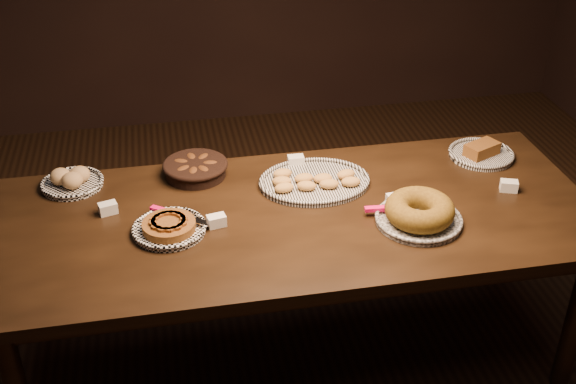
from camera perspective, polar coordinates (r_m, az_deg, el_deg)
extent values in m
plane|color=black|center=(3.32, 0.53, -12.61)|extent=(5.00, 5.00, 0.00)
cube|color=black|center=(2.86, 0.59, -2.10)|extent=(2.40, 1.00, 0.05)
cylinder|color=black|center=(3.17, 21.78, -9.30)|extent=(0.08, 0.08, 0.70)
cylinder|color=black|center=(3.40, -19.03, -5.69)|extent=(0.08, 0.08, 0.70)
cylinder|color=black|center=(3.69, 16.02, -1.94)|extent=(0.08, 0.08, 0.70)
torus|color=white|center=(2.76, -9.37, -2.78)|extent=(0.28, 0.28, 0.02)
cylinder|color=#4A280E|center=(2.76, -9.39, -2.64)|extent=(0.21, 0.21, 0.03)
cube|color=#4F260D|center=(2.75, -8.29, -2.13)|extent=(0.02, 0.07, 0.01)
cube|color=#4F260D|center=(2.77, -8.50, -1.85)|extent=(0.05, 0.07, 0.01)
cube|color=#4F260D|center=(2.79, -8.95, -1.67)|extent=(0.07, 0.05, 0.01)
cube|color=#4F260D|center=(2.79, -9.52, -1.66)|extent=(0.07, 0.02, 0.01)
cube|color=#4F260D|center=(2.79, -10.07, -1.81)|extent=(0.07, 0.05, 0.01)
cube|color=#4F260D|center=(2.77, -10.45, -2.08)|extent=(0.05, 0.07, 0.01)
cube|color=#4F260D|center=(2.75, -10.56, -2.41)|extent=(0.02, 0.07, 0.01)
cube|color=#4F260D|center=(2.72, -10.37, -2.70)|extent=(0.05, 0.07, 0.01)
cube|color=#4F260D|center=(2.71, -9.92, -2.88)|extent=(0.07, 0.05, 0.01)
cube|color=#4F260D|center=(2.70, -9.32, -2.90)|extent=(0.07, 0.02, 0.01)
cube|color=#4F260D|center=(2.71, -8.76, -2.75)|extent=(0.07, 0.05, 0.01)
cube|color=#4F260D|center=(2.73, -8.38, -2.46)|extent=(0.05, 0.07, 0.01)
cube|color=#FF0C61|center=(2.84, -9.74, -1.50)|extent=(0.11, 0.09, 0.02)
cube|color=silver|center=(2.78, -7.49, -2.19)|extent=(0.14, 0.11, 0.00)
torus|color=black|center=(3.03, 2.10, 0.95)|extent=(0.38, 0.38, 0.02)
ellipsoid|color=#965C2B|center=(2.95, -0.31, 0.34)|extent=(0.09, 0.06, 0.04)
ellipsoid|color=#965C2B|center=(2.96, 1.47, 0.50)|extent=(0.09, 0.07, 0.04)
ellipsoid|color=#965C2B|center=(2.98, 3.26, 0.65)|extent=(0.09, 0.07, 0.04)
ellipsoid|color=#965C2B|center=(3.00, 4.99, 0.82)|extent=(0.09, 0.06, 0.04)
ellipsoid|color=#965C2B|center=(3.00, -0.49, 0.87)|extent=(0.09, 0.07, 0.04)
ellipsoid|color=#965C2B|center=(3.02, 1.26, 1.11)|extent=(0.08, 0.06, 0.04)
ellipsoid|color=#965C2B|center=(3.02, 2.77, 1.09)|extent=(0.08, 0.05, 0.04)
ellipsoid|color=#965C2B|center=(3.06, 4.60, 1.41)|extent=(0.09, 0.07, 0.04)
ellipsoid|color=#965C2B|center=(3.05, -0.44, 1.48)|extent=(0.09, 0.06, 0.04)
torus|color=black|center=(2.83, 10.29, -2.04)|extent=(0.34, 0.34, 0.02)
torus|color=brown|center=(2.80, 10.36, -1.39)|extent=(0.31, 0.31, 0.09)
cube|color=#FF0C61|center=(2.84, 7.27, -1.30)|extent=(0.12, 0.03, 0.02)
cube|color=silver|center=(2.88, 9.79, -1.20)|extent=(0.15, 0.04, 0.00)
cylinder|color=black|center=(3.11, -7.32, 1.81)|extent=(0.30, 0.30, 0.06)
torus|color=black|center=(3.10, -7.34, 2.15)|extent=(0.28, 0.28, 0.02)
ellipsoid|color=black|center=(3.09, -6.16, 2.13)|extent=(0.09, 0.06, 0.04)
ellipsoid|color=black|center=(3.15, -6.71, 2.62)|extent=(0.09, 0.09, 0.04)
ellipsoid|color=black|center=(3.15, -7.64, 2.63)|extent=(0.06, 0.09, 0.04)
ellipsoid|color=black|center=(3.12, -8.44, 2.25)|extent=(0.09, 0.08, 0.04)
ellipsoid|color=black|center=(3.07, -8.26, 1.67)|extent=(0.09, 0.09, 0.04)
ellipsoid|color=black|center=(3.04, -7.48, 1.51)|extent=(0.06, 0.09, 0.04)
ellipsoid|color=black|center=(3.05, -6.69, 1.65)|extent=(0.08, 0.09, 0.04)
torus|color=white|center=(3.14, -16.69, 0.76)|extent=(0.26, 0.26, 0.02)
ellipsoid|color=#A4784B|center=(3.14, -17.54, 1.18)|extent=(0.09, 0.09, 0.07)
ellipsoid|color=#A4784B|center=(3.14, -16.14, 1.34)|extent=(0.09, 0.09, 0.07)
ellipsoid|color=#A4784B|center=(3.10, -16.70, 0.87)|extent=(0.09, 0.09, 0.07)
torus|color=black|center=(3.35, 15.03, 3.01)|extent=(0.29, 0.29, 0.02)
cube|color=#4A280E|center=(3.34, 15.07, 3.30)|extent=(0.17, 0.14, 0.05)
cube|color=white|center=(2.77, -5.67, -2.28)|extent=(0.08, 0.06, 0.04)
cube|color=white|center=(3.17, 0.62, 2.49)|extent=(0.07, 0.05, 0.04)
cube|color=white|center=(2.92, 8.49, -0.58)|extent=(0.08, 0.05, 0.04)
cube|color=white|center=(2.92, -14.04, -1.26)|extent=(0.08, 0.06, 0.04)
cube|color=white|center=(3.12, 17.06, 0.47)|extent=(0.08, 0.07, 0.04)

